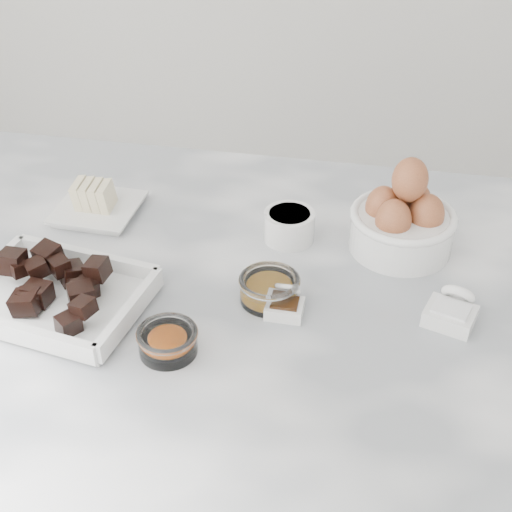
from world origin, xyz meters
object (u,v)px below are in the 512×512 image
(chocolate_dish, at_px, (55,291))
(vanilla_spoon, at_px, (285,304))
(honey_bowl, at_px, (269,289))
(zest_bowl, at_px, (168,340))
(sugar_ramekin, at_px, (289,225))
(egg_bowl, at_px, (403,220))
(butter_plate, at_px, (96,203))
(salt_spoon, at_px, (452,310))

(chocolate_dish, height_order, vanilla_spoon, chocolate_dish)
(honey_bowl, bearing_deg, zest_bowl, -130.37)
(sugar_ramekin, height_order, egg_bowl, egg_bowl)
(butter_plate, bearing_deg, egg_bowl, -0.57)
(sugar_ramekin, xyz_separation_m, salt_spoon, (0.24, -0.15, -0.01))
(sugar_ramekin, height_order, zest_bowl, sugar_ramekin)
(butter_plate, height_order, vanilla_spoon, butter_plate)
(honey_bowl, distance_m, salt_spoon, 0.24)
(honey_bowl, bearing_deg, vanilla_spoon, -38.31)
(butter_plate, bearing_deg, honey_bowl, -27.69)
(butter_plate, height_order, honey_bowl, butter_plate)
(zest_bowl, bearing_deg, sugar_ramekin, 68.38)
(egg_bowl, distance_m, salt_spoon, 0.17)
(chocolate_dish, xyz_separation_m, butter_plate, (-0.03, 0.23, -0.01))
(vanilla_spoon, bearing_deg, zest_bowl, -141.48)
(salt_spoon, bearing_deg, chocolate_dish, -172.09)
(honey_bowl, relative_size, zest_bowl, 1.09)
(sugar_ramekin, distance_m, zest_bowl, 0.30)
(sugar_ramekin, distance_m, honey_bowl, 0.15)
(chocolate_dish, distance_m, sugar_ramekin, 0.36)
(sugar_ramekin, xyz_separation_m, vanilla_spoon, (0.02, -0.17, -0.01))
(sugar_ramekin, height_order, vanilla_spoon, sugar_ramekin)
(chocolate_dish, relative_size, egg_bowl, 1.66)
(egg_bowl, xyz_separation_m, zest_bowl, (-0.28, -0.28, -0.03))
(butter_plate, relative_size, sugar_ramekin, 1.70)
(chocolate_dish, relative_size, sugar_ramekin, 3.38)
(chocolate_dish, relative_size, zest_bowl, 3.37)
(sugar_ramekin, bearing_deg, butter_plate, 177.72)
(vanilla_spoon, bearing_deg, butter_plate, 151.42)
(butter_plate, xyz_separation_m, honey_bowl, (0.31, -0.16, 0.00))
(egg_bowl, bearing_deg, chocolate_dish, -153.26)
(sugar_ramekin, relative_size, honey_bowl, 0.91)
(egg_bowl, relative_size, vanilla_spoon, 2.62)
(honey_bowl, distance_m, zest_bowl, 0.16)
(zest_bowl, relative_size, salt_spoon, 0.87)
(zest_bowl, xyz_separation_m, salt_spoon, (0.35, 0.13, -0.00))
(honey_bowl, distance_m, vanilla_spoon, 0.03)
(sugar_ramekin, bearing_deg, honey_bowl, -91.33)
(zest_bowl, bearing_deg, egg_bowl, 45.71)
(honey_bowl, bearing_deg, salt_spoon, 1.20)
(zest_bowl, height_order, vanilla_spoon, vanilla_spoon)
(butter_plate, bearing_deg, zest_bowl, -54.40)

